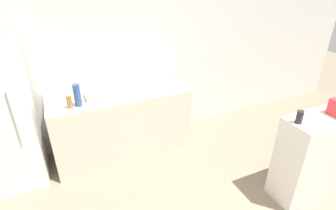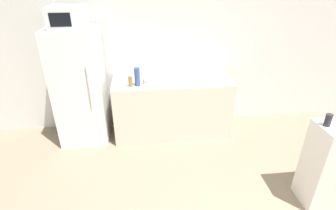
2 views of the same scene
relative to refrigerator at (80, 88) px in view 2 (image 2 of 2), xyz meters
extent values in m
cube|color=silver|center=(1.60, 0.39, 0.46)|extent=(8.00, 0.06, 2.60)
cube|color=white|center=(0.00, 0.00, 0.00)|extent=(0.68, 0.57, 1.67)
cylinder|color=#B7B7BC|center=(0.19, -0.30, 0.13)|extent=(0.02, 0.02, 0.59)
cube|color=white|center=(0.00, 0.00, 0.97)|extent=(0.45, 0.41, 0.27)
cube|color=black|center=(-0.04, -0.21, 0.97)|extent=(0.25, 0.01, 0.16)
cube|color=beige|center=(1.32, 0.03, -0.39)|extent=(1.74, 0.65, 0.89)
cube|color=#9EA3A8|center=(1.08, 0.02, 0.08)|extent=(0.35, 0.26, 0.06)
cylinder|color=#2D4C8C|center=(0.82, -0.13, 0.18)|extent=(0.08, 0.08, 0.26)
cylinder|color=olive|center=(0.72, -0.15, 0.13)|extent=(0.06, 0.06, 0.15)
cylinder|color=#232328|center=(2.64, -1.54, 0.21)|extent=(0.06, 0.06, 0.13)
camera|label=1|loc=(0.65, -2.96, 1.43)|focal=28.00mm
camera|label=2|loc=(0.87, -3.52, 1.50)|focal=28.00mm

